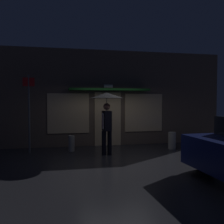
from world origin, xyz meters
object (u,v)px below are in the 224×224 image
(street_sign_post, at_px, (29,109))
(sidewalk_bollard, at_px, (72,143))
(sidewalk_bollard_2, at_px, (172,141))
(person_with_umbrella, at_px, (107,106))

(street_sign_post, relative_size, sidewalk_bollard, 4.73)
(street_sign_post, bearing_deg, sidewalk_bollard, 1.36)
(street_sign_post, height_order, sidewalk_bollard_2, street_sign_post)
(sidewalk_bollard_2, bearing_deg, street_sign_post, 176.84)
(street_sign_post, distance_m, sidewalk_bollard, 1.93)
(person_with_umbrella, relative_size, sidewalk_bollard, 3.64)
(street_sign_post, relative_size, sidewalk_bollard_2, 4.26)
(sidewalk_bollard, bearing_deg, street_sign_post, -178.64)
(sidewalk_bollard_2, bearing_deg, person_with_umbrella, -168.61)
(sidewalk_bollard, distance_m, sidewalk_bollard_2, 3.82)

